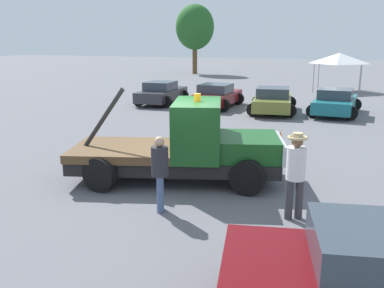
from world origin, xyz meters
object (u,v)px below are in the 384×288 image
person_near_truck (296,169)px  parked_car_olive (273,100)px  person_at_hood (160,169)px  traffic_cone (280,139)px  parked_car_teal (335,102)px  tow_truck (188,147)px  tree_left (195,27)px  parked_car_charcoal (162,93)px  canopy_tent_white (339,58)px  parked_car_maroon (216,96)px

person_near_truck → parked_car_olive: 14.07m
person_at_hood → traffic_cone: (1.26, 7.10, -0.73)m
person_near_truck → parked_car_teal: bearing=-28.1°
parked_car_olive → tow_truck: bearing=171.7°
parked_car_olive → tree_left: 27.76m
tow_truck → parked_car_charcoal: bearing=100.7°
tow_truck → canopy_tent_white: size_ratio=1.84×
tow_truck → traffic_cone: 5.14m
tree_left → parked_car_olive: bearing=-59.2°
parked_car_teal → traffic_cone: parked_car_teal is taller
parked_car_maroon → tree_left: (-10.70, 22.97, 4.50)m
parked_car_maroon → person_near_truck: bearing=-155.8°
parked_car_olive → traffic_cone: parked_car_olive is taller
person_at_hood → parked_car_charcoal: size_ratio=0.37×
person_at_hood → canopy_tent_white: canopy_tent_white is taller
person_at_hood → traffic_cone: 7.25m
parked_car_charcoal → canopy_tent_white: 14.58m
tow_truck → parked_car_olive: (-0.28, 12.11, -0.28)m
person_near_truck → parked_car_olive: (-3.39, 13.65, -0.46)m
tow_truck → parked_car_olive: bearing=72.8°
parked_car_olive → tree_left: size_ratio=0.62×
parked_car_maroon → parked_car_teal: bearing=-90.7°
person_near_truck → traffic_cone: (-1.55, 6.39, -0.85)m
tow_truck → canopy_tent_white: (2.10, 23.91, 1.49)m
tow_truck → parked_car_teal: size_ratio=1.32×
parked_car_teal → parked_car_charcoal: bearing=91.1°
tow_truck → parked_car_charcoal: size_ratio=1.31×
traffic_cone → tow_truck: bearing=-107.8°
tree_left → parked_car_maroon: bearing=-65.0°
parked_car_teal → tree_left: bearing=38.3°
person_near_truck → parked_car_charcoal: (-10.28, 14.33, -0.46)m
tow_truck → person_near_truck: size_ratio=3.19×
tow_truck → parked_car_charcoal: tow_truck is taller
person_at_hood → parked_car_charcoal: bearing=-89.0°
tree_left → parked_car_teal: bearing=-53.2°
parked_car_teal → tow_truck: bearing=169.0°
person_near_truck → parked_car_maroon: bearing=-3.9°
parked_car_olive → traffic_cone: 7.50m
tow_truck → parked_car_maroon: size_ratio=1.38×
parked_car_olive → parked_car_teal: (3.10, 0.61, -0.00)m
person_at_hood → parked_car_charcoal: (-7.46, 15.03, -0.34)m
canopy_tent_white → traffic_cone: canopy_tent_white is taller
tow_truck → person_at_hood: (0.30, -2.24, 0.05)m
tree_left → traffic_cone: (15.88, -30.78, -4.89)m
person_at_hood → parked_car_charcoal: person_at_hood is taller
canopy_tent_white → tree_left: (-16.42, 11.73, 2.73)m
parked_car_charcoal → parked_car_teal: (9.98, -0.07, 0.00)m
person_near_truck → parked_car_charcoal: size_ratio=0.41×
parked_car_olive → traffic_cone: (1.84, -7.26, -0.39)m
person_at_hood → tree_left: size_ratio=0.22×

